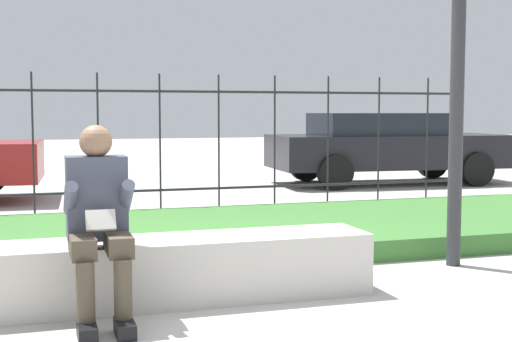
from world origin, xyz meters
name	(u,v)px	position (x,y,z in m)	size (l,w,h in m)	color
ground_plane	(204,299)	(0.00, 0.00, 0.00)	(60.00, 60.00, 0.00)	#B2AFA8
stone_bench	(181,273)	(-0.17, 0.00, 0.20)	(2.72, 0.55, 0.45)	beige
person_seated_reader	(98,215)	(-0.76, -0.31, 0.68)	(0.42, 0.73, 1.25)	black
grass_berm	(156,237)	(0.00, 2.05, 0.10)	(10.99, 2.69, 0.20)	#3D7533
iron_fence	(130,144)	(0.00, 3.87, 0.94)	(8.99, 0.03, 1.80)	#232326
car_parked_right	(386,146)	(5.11, 6.93, 0.71)	(4.42, 2.07, 1.30)	black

